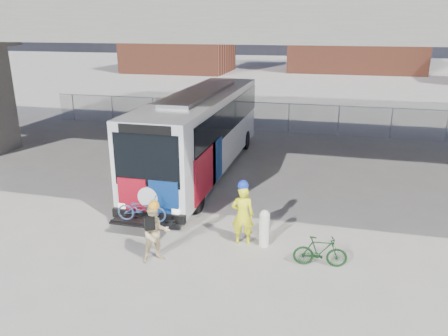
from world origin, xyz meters
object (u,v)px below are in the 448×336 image
(bollard, at_px, (264,227))
(cyclist_tan, at_px, (155,233))
(bike_parked, at_px, (320,252))
(cyclist_hivis, at_px, (243,213))
(bus, at_px, (202,127))

(bollard, distance_m, cyclist_tan, 3.30)
(bollard, relative_size, cyclist_tan, 0.63)
(bike_parked, bearing_deg, cyclist_hivis, 65.55)
(cyclist_tan, bearing_deg, bus, 60.22)
(bus, distance_m, bike_parked, 9.22)
(cyclist_hivis, bearing_deg, cyclist_tan, 24.72)
(bus, bearing_deg, cyclist_hivis, -63.06)
(bollard, distance_m, bike_parked, 1.89)
(cyclist_tan, xyz_separation_m, bike_parked, (4.55, 0.85, -0.43))
(bus, xyz_separation_m, cyclist_hivis, (3.22, -6.33, -1.11))
(cyclist_hivis, xyz_separation_m, bike_parked, (2.39, -0.80, -0.55))
(bollard, relative_size, bike_parked, 0.79)
(bollard, bearing_deg, bike_parked, -24.97)
(cyclist_hivis, relative_size, cyclist_tan, 1.11)
(cyclist_hivis, height_order, cyclist_tan, cyclist_hivis)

